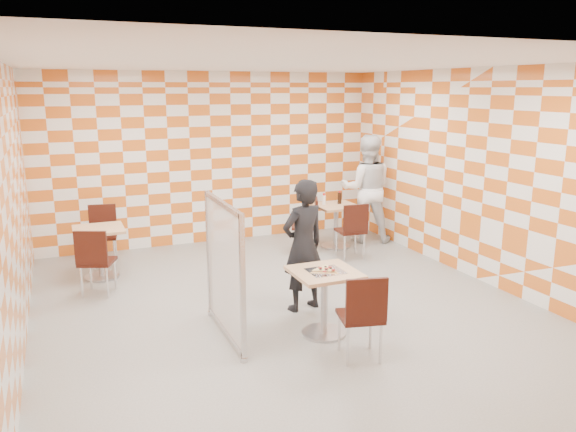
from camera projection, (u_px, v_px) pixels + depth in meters
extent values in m
plane|color=#979892|center=(287.00, 309.00, 7.07)|extent=(7.00, 7.00, 0.00)
plane|color=white|center=(287.00, 63.00, 6.41)|extent=(7.00, 7.00, 0.00)
plane|color=white|center=(211.00, 159.00, 9.89)|extent=(6.00, 0.00, 6.00)
plane|color=white|center=(10.00, 212.00, 5.62)|extent=(0.00, 7.00, 7.00)
plane|color=white|center=(484.00, 177.00, 7.86)|extent=(0.00, 7.00, 7.00)
cube|color=tan|center=(325.00, 273.00, 6.19)|extent=(0.70, 0.70, 0.04)
cylinder|color=#A5A5AA|center=(324.00, 303.00, 6.27)|extent=(0.08, 0.08, 0.70)
cylinder|color=#A5A5AA|center=(324.00, 333.00, 6.35)|extent=(0.50, 0.50, 0.03)
cube|color=tan|center=(336.00, 206.00, 9.67)|extent=(0.70, 0.70, 0.04)
cylinder|color=#A5A5AA|center=(336.00, 226.00, 9.75)|extent=(0.08, 0.08, 0.70)
cylinder|color=#A5A5AA|center=(335.00, 246.00, 9.83)|extent=(0.50, 0.50, 0.03)
cube|color=tan|center=(98.00, 229.00, 8.08)|extent=(0.70, 0.70, 0.04)
cylinder|color=#A5A5AA|center=(100.00, 253.00, 8.16)|extent=(0.08, 0.08, 0.70)
cylinder|color=#A5A5AA|center=(102.00, 276.00, 8.24)|extent=(0.50, 0.50, 0.03)
cube|color=black|center=(360.00, 316.00, 5.70)|extent=(0.51, 0.51, 0.04)
cube|color=black|center=(367.00, 301.00, 5.45)|extent=(0.42, 0.14, 0.45)
cylinder|color=silver|center=(370.00, 330.00, 5.94)|extent=(0.03, 0.03, 0.43)
cylinder|color=silver|center=(339.00, 332.00, 5.89)|extent=(0.03, 0.03, 0.43)
cylinder|color=silver|center=(381.00, 344.00, 5.62)|extent=(0.03, 0.03, 0.43)
cylinder|color=silver|center=(348.00, 346.00, 5.56)|extent=(0.03, 0.03, 0.43)
cube|color=black|center=(350.00, 231.00, 9.11)|extent=(0.45, 0.45, 0.04)
cube|color=black|center=(356.00, 219.00, 8.87)|extent=(0.42, 0.08, 0.45)
cylinder|color=silver|center=(355.00, 241.00, 9.37)|extent=(0.03, 0.03, 0.43)
cylinder|color=silver|center=(336.00, 243.00, 9.27)|extent=(0.03, 0.03, 0.43)
cylinder|color=silver|center=(364.00, 247.00, 9.06)|extent=(0.03, 0.03, 0.43)
cylinder|color=silver|center=(345.00, 248.00, 8.96)|extent=(0.03, 0.03, 0.43)
cube|color=black|center=(304.00, 226.00, 9.41)|extent=(0.55, 0.55, 0.04)
cube|color=black|center=(316.00, 212.00, 9.35)|extent=(0.20, 0.40, 0.45)
cylinder|color=silver|center=(294.00, 237.00, 9.63)|extent=(0.03, 0.03, 0.43)
cylinder|color=silver|center=(294.00, 243.00, 9.30)|extent=(0.03, 0.03, 0.43)
cylinder|color=silver|center=(314.00, 237.00, 9.63)|extent=(0.03, 0.03, 0.43)
cylinder|color=silver|center=(314.00, 243.00, 9.30)|extent=(0.03, 0.03, 0.43)
cube|color=black|center=(97.00, 262.00, 7.49)|extent=(0.55, 0.55, 0.04)
cube|color=black|center=(91.00, 248.00, 7.24)|extent=(0.40, 0.20, 0.45)
cylinder|color=silver|center=(115.00, 274.00, 7.71)|extent=(0.03, 0.03, 0.43)
cylinder|color=silver|center=(91.00, 274.00, 7.71)|extent=(0.03, 0.03, 0.43)
cylinder|color=silver|center=(107.00, 283.00, 7.38)|extent=(0.03, 0.03, 0.43)
cylinder|color=silver|center=(82.00, 283.00, 7.38)|extent=(0.03, 0.03, 0.43)
cube|color=black|center=(103.00, 237.00, 8.76)|extent=(0.48, 0.48, 0.04)
cube|color=black|center=(103.00, 218.00, 8.89)|extent=(0.42, 0.11, 0.45)
cylinder|color=silver|center=(91.00, 255.00, 8.61)|extent=(0.03, 0.03, 0.43)
cylinder|color=silver|center=(115.00, 253.00, 8.69)|extent=(0.03, 0.03, 0.43)
cylinder|color=silver|center=(94.00, 249.00, 8.93)|extent=(0.03, 0.03, 0.43)
cylinder|color=silver|center=(116.00, 247.00, 9.01)|extent=(0.03, 0.03, 0.43)
cube|color=white|center=(224.00, 268.00, 6.11)|extent=(0.02, 1.30, 1.40)
cube|color=#B2B2B7|center=(223.00, 204.00, 5.95)|extent=(0.05, 1.30, 0.05)
cube|color=#B2B2B7|center=(226.00, 330.00, 6.27)|extent=(0.05, 1.30, 0.05)
cube|color=#B2B2B7|center=(243.00, 287.00, 5.52)|extent=(0.05, 0.05, 1.50)
cylinder|color=#B2B2B7|center=(244.00, 360.00, 5.70)|extent=(0.08, 0.08, 0.05)
cube|color=#B2B2B7|center=(209.00, 253.00, 6.69)|extent=(0.05, 0.05, 1.50)
cylinder|color=#B2B2B7|center=(211.00, 313.00, 6.87)|extent=(0.08, 0.08, 0.05)
imported|color=black|center=(303.00, 245.00, 6.90)|extent=(0.68, 0.52, 1.65)
imported|color=white|center=(366.00, 189.00, 10.02)|extent=(1.15, 1.05, 1.92)
cube|color=silver|center=(325.00, 271.00, 6.16)|extent=(0.38, 0.34, 0.01)
cone|color=tan|center=(325.00, 270.00, 6.16)|extent=(0.40, 0.40, 0.02)
cone|color=#F2D88C|center=(325.00, 268.00, 6.18)|extent=(0.33, 0.33, 0.01)
cylinder|color=maroon|center=(325.00, 271.00, 6.04)|extent=(0.04, 0.04, 0.01)
cylinder|color=maroon|center=(333.00, 270.00, 6.09)|extent=(0.04, 0.04, 0.01)
cylinder|color=maroon|center=(326.00, 269.00, 6.14)|extent=(0.04, 0.04, 0.01)
cylinder|color=maroon|center=(320.00, 268.00, 6.16)|extent=(0.04, 0.04, 0.01)
cylinder|color=maroon|center=(330.00, 267.00, 6.19)|extent=(0.04, 0.04, 0.01)
torus|color=black|center=(331.00, 268.00, 6.15)|extent=(0.03, 0.03, 0.01)
torus|color=black|center=(326.00, 270.00, 6.09)|extent=(0.03, 0.03, 0.01)
torus|color=black|center=(326.00, 267.00, 6.20)|extent=(0.03, 0.03, 0.01)
torus|color=black|center=(321.00, 269.00, 6.11)|extent=(0.03, 0.03, 0.01)
cylinder|color=white|center=(324.00, 200.00, 9.68)|extent=(0.06, 0.06, 0.16)
cylinder|color=red|center=(324.00, 194.00, 9.66)|extent=(0.04, 0.04, 0.04)
cylinder|color=black|center=(340.00, 198.00, 9.74)|extent=(0.07, 0.07, 0.20)
cylinder|color=red|center=(340.00, 192.00, 9.72)|extent=(0.03, 0.03, 0.03)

